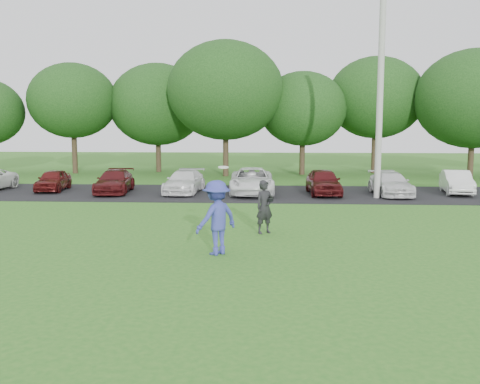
{
  "coord_description": "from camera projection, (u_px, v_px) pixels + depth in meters",
  "views": [
    {
      "loc": [
        0.97,
        -12.83,
        3.41
      ],
      "look_at": [
        0.0,
        3.5,
        1.3
      ],
      "focal_mm": 40.0,
      "sensor_mm": 36.0,
      "label": 1
    }
  ],
  "objects": [
    {
      "name": "frisbee_player",
      "position": [
        217.0,
        218.0,
        13.89
      ],
      "size": [
        1.4,
        1.4,
        2.31
      ],
      "color": "#383E9E",
      "rests_on": "ground"
    },
    {
      "name": "camera_bystander",
      "position": [
        265.0,
        207.0,
        16.57
      ],
      "size": [
        0.73,
        0.67,
        1.66
      ],
      "color": "black",
      "rests_on": "ground"
    },
    {
      "name": "tree_row",
      "position": [
        280.0,
        100.0,
        35.01
      ],
      "size": [
        42.39,
        9.85,
        8.64
      ],
      "color": "#38281C",
      "rests_on": "ground"
    },
    {
      "name": "parked_cars",
      "position": [
        233.0,
        182.0,
        25.91
      ],
      "size": [
        28.61,
        4.67,
        1.24
      ],
      "color": "white",
      "rests_on": "parking_lot"
    },
    {
      "name": "parking_lot",
      "position": [
        252.0,
        193.0,
        26.06
      ],
      "size": [
        32.0,
        6.5,
        0.03
      ],
      "primitive_type": "cube",
      "color": "black",
      "rests_on": "ground"
    },
    {
      "name": "utility_pole",
      "position": [
        380.0,
        92.0,
        23.78
      ],
      "size": [
        0.28,
        0.28,
        9.55
      ],
      "primitive_type": "cylinder",
      "color": "#B0AFAA",
      "rests_on": "ground"
    },
    {
      "name": "ground",
      "position": [
        232.0,
        262.0,
        13.19
      ],
      "size": [
        100.0,
        100.0,
        0.0
      ],
      "primitive_type": "plane",
      "color": "#296B1E",
      "rests_on": "ground"
    }
  ]
}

